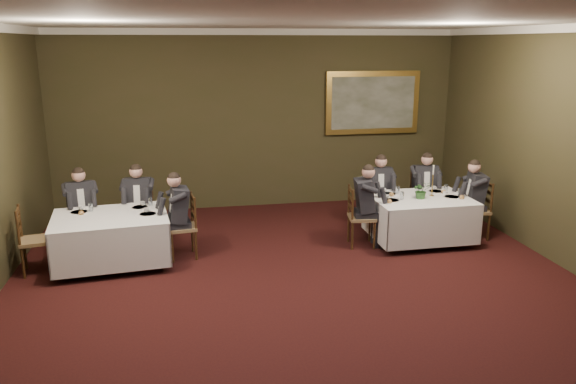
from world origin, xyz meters
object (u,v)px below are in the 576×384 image
object	(u,v)px
table_second	(111,236)
diner_sec_backleft	(82,218)
table_main	(420,216)
chair_sec_endleft	(36,254)
diner_sec_backright	(140,213)
chair_sec_endright	(183,240)
diner_main_backright	(423,198)
chair_sec_backleft	(84,231)
chair_main_backright	(422,210)
diner_main_endleft	(362,216)
chair_main_endleft	(361,229)
chair_main_endright	(475,221)
candlestick	(432,184)
diner_sec_endright	(182,226)
chair_sec_backright	(141,226)
chair_main_backleft	(377,212)
diner_main_backleft	(378,200)
painting	(373,103)
centerpiece	(421,189)
diner_main_endright	(475,209)

from	to	relation	value
table_second	diner_sec_backleft	distance (m)	0.96
table_main	chair_sec_endleft	size ratio (longest dim) A/B	1.63
diner_sec_backright	chair_sec_endright	xyz separation A→B (m)	(0.69, -0.78, -0.23)
diner_main_backright	chair_sec_backleft	size ratio (longest dim) A/B	1.35
chair_main_backright	diner_main_backright	size ratio (longest dim) A/B	0.74
diner_main_endleft	chair_sec_backleft	bearing A→B (deg)	-91.58
diner_main_endleft	chair_main_endleft	bearing A→B (deg)	-90.00
diner_sec_backleft	table_second	bearing A→B (deg)	110.36
chair_main_endright	chair_sec_endleft	bearing A→B (deg)	101.93
candlestick	diner_sec_endright	bearing A→B (deg)	-178.98
chair_sec_endleft	candlestick	bearing A→B (deg)	82.71
chair_sec_endleft	chair_sec_backright	bearing A→B (deg)	115.68
chair_main_backleft	chair_main_endleft	size ratio (longest dim) A/B	1.00
diner_main_backleft	chair_sec_endleft	xyz separation A→B (m)	(-5.55, -1.03, -0.23)
diner_main_backright	chair_main_backleft	bearing A→B (deg)	7.76
diner_sec_endright	diner_main_backleft	bearing A→B (deg)	-83.81
table_second	chair_main_endleft	distance (m)	3.92
diner_sec_backright	table_main	bearing A→B (deg)	175.09
diner_sec_backright	chair_main_endleft	bearing A→B (deg)	172.25
chair_main_endleft	painting	world-z (taller)	painting
chair_main_backright	diner_main_backleft	bearing A→B (deg)	9.29
chair_main_endleft	painting	size ratio (longest dim) A/B	0.51
table_main	chair_main_endright	xyz separation A→B (m)	(1.02, 0.01, -0.17)
chair_sec_endright	diner_sec_endright	distance (m)	0.23
diner_main_backright	centerpiece	world-z (taller)	diner_main_backright
centerpiece	diner_main_endright	bearing A→B (deg)	3.36
diner_main_endright	chair_sec_backright	world-z (taller)	diner_main_endright
diner_main_backright	candlestick	xyz separation A→B (m)	(-0.20, -0.75, 0.45)
diner_sec_endright	table_second	bearing A→B (deg)	89.01
chair_sec_backright	diner_main_backleft	bearing A→B (deg)	-174.95
centerpiece	candlestick	size ratio (longest dim) A/B	0.57
painting	chair_sec_backright	bearing A→B (deg)	-158.52
chair_sec_backright	diner_sec_backright	world-z (taller)	diner_sec_backright
diner_main_endleft	chair_main_endright	size ratio (longest dim) A/B	1.35
diner_main_backright	chair_sec_endleft	distance (m)	6.50
chair_main_backright	diner_sec_endright	xyz separation A→B (m)	(-4.33, -0.83, 0.23)
diner_sec_backright	chair_sec_endleft	world-z (taller)	diner_sec_backright
chair_main_backright	diner_main_endleft	bearing A→B (deg)	38.39
table_main	candlestick	distance (m)	0.57
painting	diner_main_backleft	bearing A→B (deg)	-103.94
candlestick	diner_main_backright	bearing A→B (deg)	75.27
diner_main_endright	diner_main_backleft	bearing A→B (deg)	71.19
painting	diner_main_endright	bearing A→B (deg)	-68.64
centerpiece	diner_main_endleft	bearing A→B (deg)	177.83
diner_sec_backright	diner_main_endright	bearing A→B (deg)	176.93
chair_main_backright	chair_sec_endright	xyz separation A→B (m)	(-4.32, -0.83, 0.00)
diner_main_backleft	chair_main_endright	size ratio (longest dim) A/B	1.35
chair_sec_backleft	diner_sec_backleft	distance (m)	0.23
diner_main_endleft	diner_main_backright	bearing A→B (deg)	127.63
chair_main_backleft	chair_sec_endleft	xyz separation A→B (m)	(-5.55, -1.04, 0.00)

